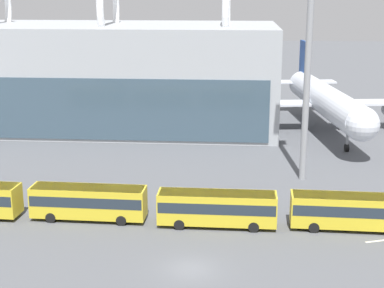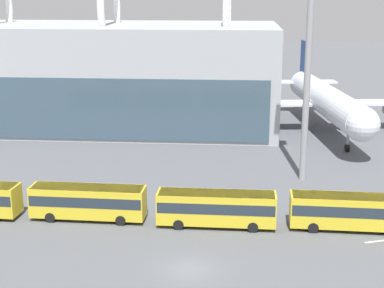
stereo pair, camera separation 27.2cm
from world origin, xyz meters
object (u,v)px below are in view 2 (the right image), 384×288
object	(u,v)px
airliner_at_gate_far	(325,99)
shuttle_bus_1	(88,200)
shuttle_bus_3	(351,210)
floodlight_mast	(310,31)
shuttle_bus_2	(216,207)

from	to	relation	value
airliner_at_gate_far	shuttle_bus_1	xyz separation A→B (m)	(-28.01, -39.79, -3.15)
shuttle_bus_1	shuttle_bus_3	xyz separation A→B (m)	(25.13, -0.53, 0.00)
airliner_at_gate_far	floodlight_mast	xyz separation A→B (m)	(-5.80, -25.33, 12.30)
floodlight_mast	shuttle_bus_3	bearing A→B (deg)	-78.96
shuttle_bus_2	airliner_at_gate_far	bearing A→B (deg)	69.66
shuttle_bus_2	shuttle_bus_3	xyz separation A→B (m)	(12.56, 0.19, 0.00)
shuttle_bus_1	shuttle_bus_3	size ratio (longest dim) A/B	1.00
shuttle_bus_1	floodlight_mast	distance (m)	30.68
airliner_at_gate_far	shuttle_bus_2	distance (m)	43.47
airliner_at_gate_far	floodlight_mast	world-z (taller)	floodlight_mast
shuttle_bus_1	shuttle_bus_3	bearing A→B (deg)	0.39
shuttle_bus_2	floodlight_mast	size ratio (longest dim) A/B	0.36
shuttle_bus_1	shuttle_bus_2	distance (m)	12.58
shuttle_bus_1	shuttle_bus_2	bearing A→B (deg)	-1.67
airliner_at_gate_far	floodlight_mast	size ratio (longest dim) A/B	1.29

